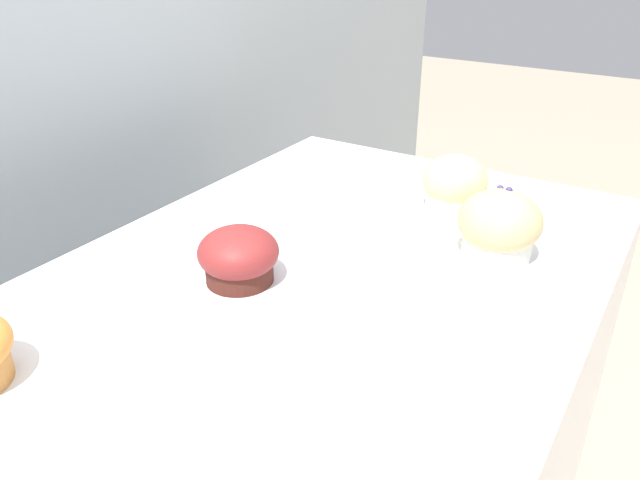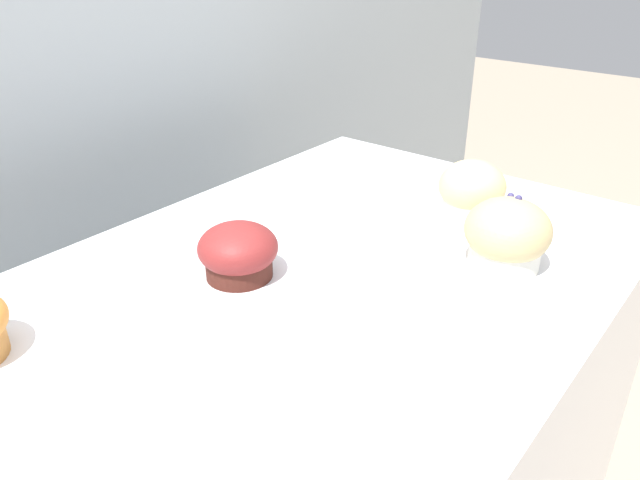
{
  "view_description": "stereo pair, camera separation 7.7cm",
  "coord_description": "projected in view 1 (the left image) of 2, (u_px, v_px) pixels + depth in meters",
  "views": [
    {
      "loc": [
        -0.56,
        -0.36,
        1.3
      ],
      "look_at": [
        0.03,
        0.01,
        0.95
      ],
      "focal_mm": 35.0,
      "sensor_mm": 36.0,
      "label": 1
    },
    {
      "loc": [
        -0.51,
        -0.43,
        1.3
      ],
      "look_at": [
        0.03,
        0.01,
        0.95
      ],
      "focal_mm": 35.0,
      "sensor_mm": 36.0,
      "label": 2
    }
  ],
  "objects": [
    {
      "name": "wall_back",
      "position": [
        14.0,
        190.0,
        1.06
      ],
      "size": [
        3.2,
        0.1,
        1.8
      ],
      "primitive_type": "cube",
      "color": "#A8B2B7",
      "rests_on": "ground"
    },
    {
      "name": "muffin_front_left",
      "position": [
        499.0,
        226.0,
        0.81
      ],
      "size": [
        0.11,
        0.11,
        0.09
      ],
      "color": "silver",
      "rests_on": "display_counter"
    },
    {
      "name": "muffin_back_right",
      "position": [
        455.0,
        185.0,
        0.95
      ],
      "size": [
        0.1,
        0.1,
        0.09
      ],
      "color": "white",
      "rests_on": "display_counter"
    },
    {
      "name": "muffin_back_left",
      "position": [
        239.0,
        256.0,
        0.76
      ],
      "size": [
        0.1,
        0.1,
        0.07
      ],
      "color": "#451D16",
      "rests_on": "display_counter"
    }
  ]
}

